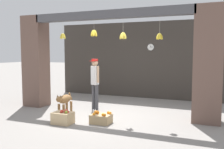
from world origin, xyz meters
The scene contains 11 objects.
ground_plane centered at (0.00, 0.00, 0.00)m, with size 60.00×60.00×0.00m, color gray.
shop_back_wall centered at (0.00, 3.10, 1.49)m, with size 6.69×0.12×2.98m, color #38332D.
shop_pillar_left centered at (-2.70, 0.30, 1.49)m, with size 0.70×0.60×2.98m, color brown.
shop_pillar_right centered at (2.70, 0.30, 1.49)m, with size 0.70×0.60×2.98m, color brown.
storefront_awning centered at (0.00, 0.12, 2.83)m, with size 4.79×0.30×0.86m.
dog centered at (-1.00, -0.62, 0.45)m, with size 0.29×0.86×0.67m.
shopkeeper centered at (-0.62, 0.54, 0.93)m, with size 0.33×0.29×1.60m.
fruit_crate_oranges centered at (0.22, -0.82, 0.13)m, with size 0.50×0.40×0.30m.
fruit_crate_apples centered at (-0.65, -1.23, 0.16)m, with size 0.50×0.37×0.36m.
water_bottle centered at (-0.20, -0.35, 0.11)m, with size 0.07×0.07×0.23m.
wall_clock centered at (0.56, 3.02, 1.99)m, with size 0.26×0.03×0.26m.
Camera 1 is at (2.84, -6.46, 1.81)m, focal length 40.00 mm.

